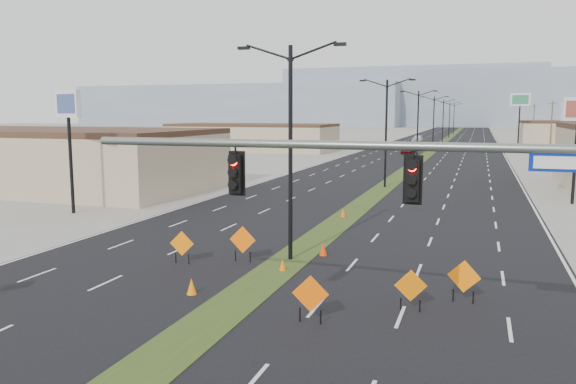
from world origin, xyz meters
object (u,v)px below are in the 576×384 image
(signal_mast, at_px, (487,200))
(construction_sign_4, at_px, (464,278))
(construction_sign_1, at_px, (243,241))
(construction_sign_5, at_px, (411,287))
(streetlight_2, at_px, (418,124))
(streetlight_4, at_px, (443,120))
(car_mid, at_px, (447,146))
(construction_sign_2, at_px, (182,245))
(pole_sign_east_far, at_px, (520,104))
(construction_sign_3, at_px, (310,295))
(cone_1, at_px, (283,265))
(car_far, at_px, (418,139))
(streetlight_1, at_px, (386,130))
(streetlight_3, at_px, (434,121))
(streetlight_6, at_px, (454,118))
(cone_3, at_px, (343,213))
(cone_0, at_px, (192,287))
(car_left, at_px, (409,149))
(cone_2, at_px, (323,249))
(pole_sign_west, at_px, (68,114))
(streetlight_0, at_px, (290,146))
(streetlight_5, at_px, (449,119))

(signal_mast, height_order, construction_sign_4, signal_mast)
(construction_sign_1, relative_size, construction_sign_5, 1.13)
(streetlight_2, distance_m, streetlight_4, 56.00)
(streetlight_4, bearing_deg, car_mid, -84.65)
(construction_sign_2, xyz_separation_m, pole_sign_east_far, (19.45, 87.59, 7.73))
(streetlight_4, relative_size, construction_sign_3, 6.08)
(car_mid, relative_size, construction_sign_4, 2.85)
(cone_1, distance_m, pole_sign_east_far, 88.89)
(cone_1, bearing_deg, signal_mast, -44.23)
(construction_sign_3, relative_size, construction_sign_5, 1.08)
(car_far, relative_size, construction_sign_2, 3.63)
(streetlight_1, bearing_deg, streetlight_3, 90.00)
(streetlight_6, height_order, car_mid, streetlight_6)
(construction_sign_5, relative_size, cone_3, 2.42)
(construction_sign_3, distance_m, cone_0, 5.40)
(construction_sign_1, relative_size, construction_sign_4, 1.06)
(streetlight_6, distance_m, cone_0, 174.23)
(car_left, bearing_deg, car_mid, 67.94)
(cone_1, bearing_deg, cone_3, 91.92)
(car_mid, distance_m, cone_2, 83.44)
(cone_1, distance_m, pole_sign_west, 21.85)
(signal_mast, height_order, pole_sign_east_far, pole_sign_east_far)
(streetlight_3, distance_m, construction_sign_5, 89.64)
(construction_sign_4, bearing_deg, construction_sign_3, -130.07)
(streetlight_1, bearing_deg, construction_sign_1, -93.93)
(streetlight_3, relative_size, construction_sign_3, 6.08)
(cone_1, bearing_deg, pole_sign_west, 154.20)
(streetlight_0, relative_size, car_mid, 2.17)
(streetlight_0, bearing_deg, streetlight_1, 90.00)
(streetlight_2, relative_size, cone_2, 14.91)
(streetlight_2, xyz_separation_m, construction_sign_5, (6.24, -61.30, -4.53))
(streetlight_2, distance_m, car_far, 56.48)
(streetlight_6, height_order, construction_sign_4, streetlight_6)
(streetlight_3, relative_size, cone_1, 18.18)
(car_left, distance_m, construction_sign_4, 78.12)
(streetlight_2, xyz_separation_m, pole_sign_east_far, (14.91, 29.32, 3.22))
(streetlight_1, relative_size, pole_sign_east_far, 0.95)
(car_left, height_order, pole_sign_east_far, pole_sign_east_far)
(cone_1, xyz_separation_m, cone_2, (0.98, 3.23, 0.06))
(car_left, xyz_separation_m, cone_1, (3.52, -75.52, -0.54))
(construction_sign_4, bearing_deg, streetlight_1, 115.67)
(streetlight_5, bearing_deg, pole_sign_east_far, -74.75)
(signal_mast, bearing_deg, car_left, 98.03)
(car_mid, distance_m, cone_1, 86.69)
(cone_0, height_order, cone_3, cone_0)
(construction_sign_1, distance_m, cone_2, 4.09)
(construction_sign_4, bearing_deg, signal_mast, -73.24)
(construction_sign_4, relative_size, pole_sign_east_far, 0.15)
(construction_sign_5, xyz_separation_m, cone_0, (-8.20, -0.84, -0.56))
(streetlight_6, bearing_deg, streetlight_4, -90.00)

